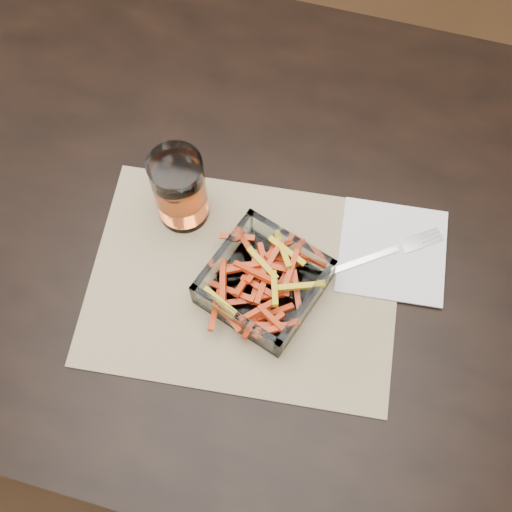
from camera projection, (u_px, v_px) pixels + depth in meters
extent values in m
plane|color=#331E0F|center=(241.00, 345.00, 1.68)|extent=(4.50, 4.50, 0.00)
cube|color=black|center=(232.00, 218.00, 1.01)|extent=(1.60, 0.90, 0.03)
cube|color=tan|center=(244.00, 282.00, 0.94)|extent=(0.48, 0.38, 0.00)
cube|color=white|center=(264.00, 288.00, 0.93)|extent=(0.19, 0.19, 0.01)
cube|color=white|center=(290.00, 245.00, 0.93)|extent=(0.14, 0.06, 0.06)
cube|color=white|center=(236.00, 321.00, 0.89)|extent=(0.14, 0.06, 0.06)
cube|color=white|center=(224.00, 257.00, 0.93)|extent=(0.06, 0.14, 0.06)
cube|color=white|center=(305.00, 308.00, 0.90)|extent=(0.06, 0.14, 0.06)
cylinder|color=white|center=(180.00, 189.00, 0.93)|extent=(0.08, 0.08, 0.14)
cylinder|color=#C74F1C|center=(181.00, 194.00, 0.94)|extent=(0.07, 0.07, 0.09)
cube|color=white|center=(392.00, 251.00, 0.96)|extent=(0.17, 0.17, 0.00)
cube|color=silver|center=(366.00, 260.00, 0.95)|extent=(0.09, 0.07, 0.00)
cube|color=silver|center=(411.00, 244.00, 0.96)|extent=(0.04, 0.04, 0.00)
cube|color=silver|center=(427.00, 231.00, 0.97)|extent=(0.03, 0.02, 0.00)
cube|color=silver|center=(429.00, 235.00, 0.97)|extent=(0.03, 0.02, 0.00)
cube|color=silver|center=(431.00, 239.00, 0.96)|extent=(0.03, 0.02, 0.00)
cube|color=silver|center=(433.00, 242.00, 0.96)|extent=(0.03, 0.02, 0.00)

